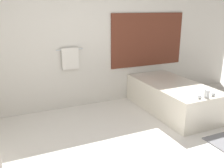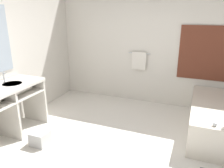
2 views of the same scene
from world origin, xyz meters
name	(u,v)px [view 2 (image 2 of 2)]	position (x,y,z in m)	size (l,w,h in m)	color
ground_plane	(118,155)	(0.00, 0.00, 0.00)	(16.00, 16.00, 0.00)	silver
wall_back_with_blinds	(156,45)	(0.05, 2.23, 1.34)	(7.40, 0.13, 2.70)	silver
vanity_counter	(5,101)	(-1.89, -0.19, 0.65)	(0.60, 1.38, 0.90)	silver
sink_faucet	(4,77)	(-2.05, 0.00, 0.99)	(0.09, 0.04, 0.18)	silver
bathtub	(219,118)	(1.40, 1.25, 0.29)	(0.95, 1.87, 0.66)	silver
waste_bin	(40,138)	(-1.26, -0.19, 0.11)	(0.26, 0.26, 0.22)	#B2B2B2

